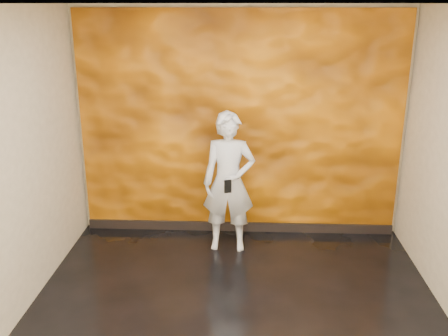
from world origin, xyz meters
TOP-DOWN VIEW (x-y plane):
  - room at (0.00, 0.00)m, footprint 4.02×4.02m
  - feature_wall at (0.00, 1.96)m, footprint 3.90×0.06m
  - baseboard at (0.00, 1.92)m, footprint 3.90×0.04m
  - man at (-0.11, 1.47)m, footprint 0.61×0.40m
  - phone at (-0.12, 1.23)m, footprint 0.08×0.04m

SIDE VIEW (x-z plane):
  - baseboard at x=0.00m, z-range 0.00..0.12m
  - man at x=-0.11m, z-range 0.00..1.66m
  - phone at x=-0.12m, z-range 0.79..0.94m
  - feature_wall at x=0.00m, z-range 0.00..2.75m
  - room at x=0.00m, z-range -0.01..2.81m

